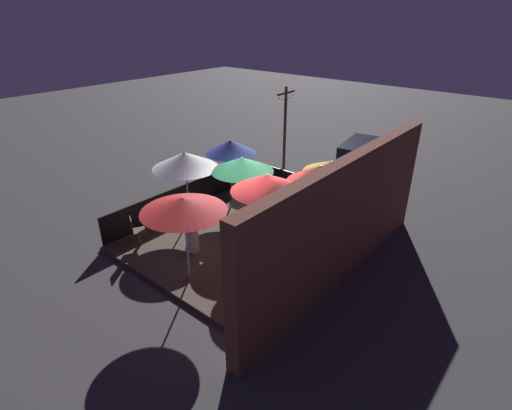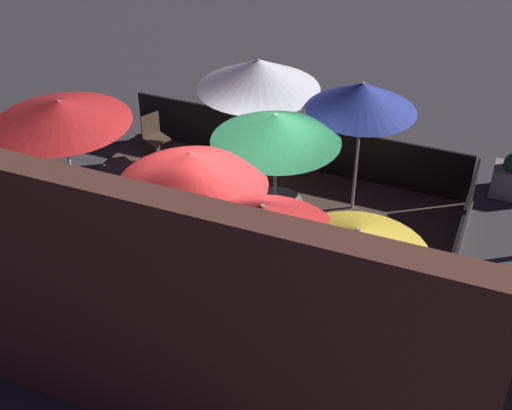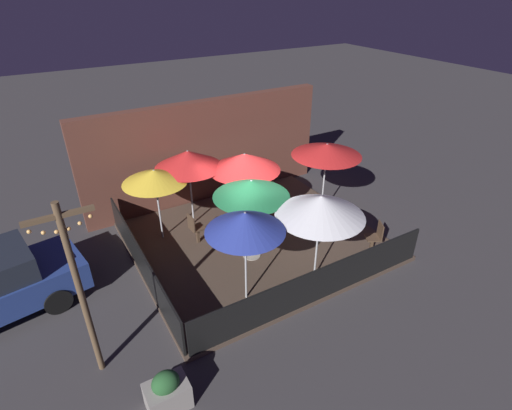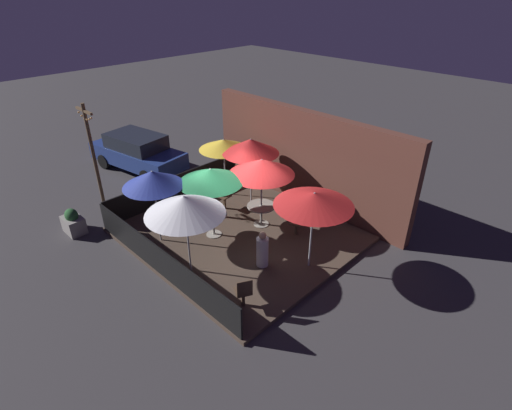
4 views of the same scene
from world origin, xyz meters
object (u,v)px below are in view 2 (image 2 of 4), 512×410
Objects in this scene: patio_umbrella_5 at (362,97)px; dining_table_1 at (275,210)px; patio_chair_2 at (312,281)px; patio_umbrella_1 at (276,128)px; dining_table_0 at (197,257)px; patio_chair_1 at (154,136)px; patron_1 at (50,305)px; patio_umbrella_3 at (263,223)px; patio_umbrella_4 at (358,242)px; patio_umbrella_0 at (191,169)px; patio_chair_0 at (109,257)px; patio_umbrella_2 at (60,112)px; patio_umbrella_6 at (259,74)px; patron_0 at (155,186)px.

patio_umbrella_5 is 2.65× the size of dining_table_1.
patio_chair_2 reaches higher than dining_table_1.
dining_table_0 is (0.65, 1.53, -1.53)m from patio_umbrella_1.
patron_1 is at bearing -51.19° from patio_chair_1.
patio_umbrella_3 is 1.16m from patio_umbrella_4.
patio_chair_2 is (-1.75, -0.18, -1.60)m from patio_umbrella_0.
patio_umbrella_0 is at bearing 61.24° from patio_umbrella_5.
patio_chair_0 is at bearing -44.95° from patio_chair_1.
patio_umbrella_3 reaches higher than patio_umbrella_4.
patio_umbrella_2 reaches higher than patio_umbrella_4.
dining_table_1 is (-3.19, -0.91, -1.60)m from patio_umbrella_2.
patio_chair_1 is 0.97× the size of patio_chair_2.
patio_umbrella_4 reaches higher than dining_table_1.
patio_umbrella_3 reaches higher than patio_umbrella_6.
patio_chair_1 is at bearing -2.61° from patio_umbrella_5.
dining_table_1 is (-0.00, 0.00, -1.51)m from patio_umbrella_1.
patron_1 is (3.19, 1.84, 0.02)m from patio_chair_2.
patio_umbrella_0 reaches higher than patio_umbrella_1.
patio_umbrella_1 is 3.32m from patio_umbrella_2.
patio_umbrella_6 is at bearing -61.58° from patio_chair_2.
patio_umbrella_1 is 3.82m from patio_chair_1.
dining_table_1 is at bearing -49.01° from patio_umbrella_4.
dining_table_1 is (-0.94, 1.63, -1.53)m from patio_umbrella_6.
patron_0 is at bearing -0.47° from dining_table_1.
patio_umbrella_3 reaches higher than patio_umbrella_0.
patio_umbrella_3 is at bearing 65.39° from patio_chair_2.
patio_umbrella_5 is 2.59× the size of patio_chair_1.
patio_umbrella_3 is at bearing 112.47° from patio_umbrella_6.
patron_1 reaches higher than patio_chair_0.
patio_umbrella_3 reaches higher than patron_1.
patio_umbrella_3 is (-1.39, 0.88, 0.06)m from patio_umbrella_0.
patio_umbrella_5 is at bearing -75.68° from patio_umbrella_4.
patron_1 is at bearing 49.16° from patio_umbrella_0.
patio_chair_2 is at bearing 13.55° from patron_1.
patron_0 is (2.21, -0.02, -0.10)m from dining_table_1.
patron_1 is (1.16, 4.83, -1.59)m from patio_umbrella_6.
patio_umbrella_6 is 2.63m from patron_0.
patio_umbrella_5 is (-0.22, -3.81, -0.02)m from patio_umbrella_3.
patron_1 is (2.09, 3.20, -0.06)m from dining_table_1.
patio_chair_1 is at bearing -52.08° from patio_umbrella_0.
patio_umbrella_1 is 2.74m from patron_0.
patio_umbrella_6 reaches higher than patio_umbrella_4.
patio_umbrella_6 is 2.12× the size of patron_0.
patron_0 is at bearing 80.88° from patio_chair_0.
patio_chair_0 is 3.68m from patio_chair_1.
patron_1 reaches higher than patron_0.
patio_umbrella_6 is 3.54m from dining_table_0.
patio_umbrella_6 is at bearing -53.47° from patio_umbrella_4.
patio_umbrella_3 is 2.72× the size of patio_chair_0.
dining_table_1 is at bearing 119.83° from patio_umbrella_6.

